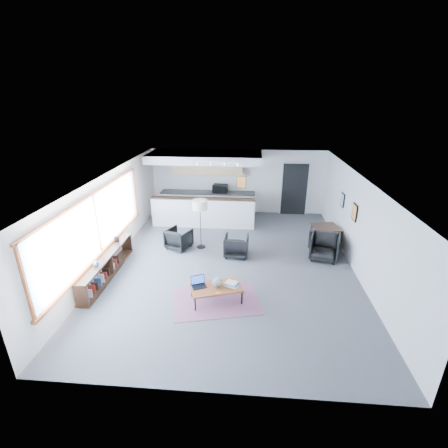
# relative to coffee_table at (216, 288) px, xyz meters

# --- Properties ---
(room) EXTENTS (7.02, 9.02, 2.62)m
(room) POSITION_rel_coffee_table_xyz_m (0.22, 1.91, 0.94)
(room) COLOR #4A4A4D
(room) RESTS_ON ground
(window) EXTENTS (0.10, 5.95, 1.66)m
(window) POSITION_rel_coffee_table_xyz_m (-3.24, 1.01, 1.09)
(window) COLOR #8CBFFF
(window) RESTS_ON room
(console) EXTENTS (0.35, 3.00, 0.80)m
(console) POSITION_rel_coffee_table_xyz_m (-3.07, 0.86, -0.04)
(console) COLOR black
(console) RESTS_ON floor
(kitchenette) EXTENTS (4.20, 1.96, 2.60)m
(kitchenette) POSITION_rel_coffee_table_xyz_m (-0.97, 5.61, 1.01)
(kitchenette) COLOR white
(kitchenette) RESTS_ON floor
(doorway) EXTENTS (1.10, 0.12, 2.15)m
(doorway) POSITION_rel_coffee_table_xyz_m (2.52, 6.33, 0.71)
(doorway) COLOR black
(doorway) RESTS_ON room
(track_light) EXTENTS (1.60, 0.07, 0.15)m
(track_light) POSITION_rel_coffee_table_xyz_m (-0.37, 4.11, 2.16)
(track_light) COLOR silver
(track_light) RESTS_ON room
(wall_art_lower) EXTENTS (0.03, 0.38, 0.48)m
(wall_art_lower) POSITION_rel_coffee_table_xyz_m (3.69, 2.31, 1.19)
(wall_art_lower) COLOR black
(wall_art_lower) RESTS_ON room
(wall_art_upper) EXTENTS (0.03, 0.34, 0.44)m
(wall_art_upper) POSITION_rel_coffee_table_xyz_m (3.69, 3.61, 1.14)
(wall_art_upper) COLOR black
(wall_art_upper) RESTS_ON room
(kilim_rug) EXTENTS (2.31, 1.82, 0.01)m
(kilim_rug) POSITION_rel_coffee_table_xyz_m (0.00, 0.00, -0.36)
(kilim_rug) COLOR #663A50
(kilim_rug) RESTS_ON floor
(coffee_table) EXTENTS (1.35, 0.99, 0.39)m
(coffee_table) POSITION_rel_coffee_table_xyz_m (0.00, 0.00, 0.00)
(coffee_table) COLOR brown
(coffee_table) RESTS_ON floor
(laptop) EXTENTS (0.42, 0.39, 0.24)m
(laptop) POSITION_rel_coffee_table_xyz_m (-0.43, 0.02, 0.10)
(laptop) COLOR black
(laptop) RESTS_ON coffee_table
(ceramic_pot) EXTENTS (0.24, 0.24, 0.24)m
(ceramic_pot) POSITION_rel_coffee_table_xyz_m (0.02, 0.01, 0.15)
(ceramic_pot) COLOR gray
(ceramic_pot) RESTS_ON coffee_table
(book_stack) EXTENTS (0.39, 0.35, 0.10)m
(book_stack) POSITION_rel_coffee_table_xyz_m (0.37, 0.09, 0.07)
(book_stack) COLOR silver
(book_stack) RESTS_ON coffee_table
(coaster) EXTENTS (0.10, 0.10, 0.01)m
(coaster) POSITION_rel_coffee_table_xyz_m (0.06, -0.25, 0.03)
(coaster) COLOR #E5590C
(coaster) RESTS_ON coffee_table
(armchair_left) EXTENTS (0.90, 0.88, 0.72)m
(armchair_left) POSITION_rel_coffee_table_xyz_m (-1.50, 2.78, -0.01)
(armchair_left) COLOR black
(armchair_left) RESTS_ON floor
(armchair_right) EXTENTS (0.74, 0.70, 0.72)m
(armchair_right) POSITION_rel_coffee_table_xyz_m (0.37, 2.40, -0.00)
(armchair_right) COLOR black
(armchair_right) RESTS_ON floor
(floor_lamp) EXTENTS (0.56, 0.56, 1.61)m
(floor_lamp) POSITION_rel_coffee_table_xyz_m (-0.80, 2.88, 1.03)
(floor_lamp) COLOR black
(floor_lamp) RESTS_ON floor
(dining_table) EXTENTS (0.93, 0.93, 0.67)m
(dining_table) POSITION_rel_coffee_table_xyz_m (3.22, 3.33, 0.25)
(dining_table) COLOR black
(dining_table) RESTS_ON floor
(dining_chair_near) EXTENTS (0.84, 0.81, 0.71)m
(dining_chair_near) POSITION_rel_coffee_table_xyz_m (3.02, 2.41, -0.01)
(dining_chair_near) COLOR black
(dining_chair_near) RESTS_ON floor
(dining_chair_far) EXTENTS (0.76, 0.73, 0.64)m
(dining_chair_far) POSITION_rel_coffee_table_xyz_m (3.08, 3.21, -0.04)
(dining_chair_far) COLOR black
(dining_chair_far) RESTS_ON floor
(microwave) EXTENTS (0.61, 0.38, 0.39)m
(microwave) POSITION_rel_coffee_table_xyz_m (-0.47, 6.06, 0.76)
(microwave) COLOR black
(microwave) RESTS_ON kitchenette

